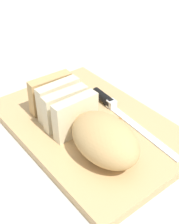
# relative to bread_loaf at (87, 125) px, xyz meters

# --- Properties ---
(ground_plane) EXTENTS (3.00, 3.00, 0.00)m
(ground_plane) POSITION_rel_bread_loaf_xyz_m (0.05, -0.04, -0.06)
(ground_plane) COLOR beige
(cutting_board) EXTENTS (0.45, 0.32, 0.02)m
(cutting_board) POSITION_rel_bread_loaf_xyz_m (0.05, -0.04, -0.05)
(cutting_board) COLOR tan
(cutting_board) RESTS_ON ground_plane
(bread_loaf) EXTENTS (0.29, 0.11, 0.09)m
(bread_loaf) POSITION_rel_bread_loaf_xyz_m (0.00, 0.00, 0.00)
(bread_loaf) COLOR tan
(bread_loaf) RESTS_ON cutting_board
(bread_knife) EXTENTS (0.28, 0.03, 0.02)m
(bread_knife) POSITION_rel_bread_loaf_xyz_m (0.06, -0.12, -0.03)
(bread_knife) COLOR silver
(bread_knife) RESTS_ON cutting_board
(crumb_near_knife) EXTENTS (0.01, 0.01, 0.01)m
(crumb_near_knife) POSITION_rel_bread_loaf_xyz_m (0.01, -0.10, -0.04)
(crumb_near_knife) COLOR #A8753D
(crumb_near_knife) RESTS_ON cutting_board
(crumb_near_loaf) EXTENTS (0.00, 0.00, 0.00)m
(crumb_near_loaf) POSITION_rel_bread_loaf_xyz_m (0.11, -0.02, -0.04)
(crumb_near_loaf) COLOR #A8753D
(crumb_near_loaf) RESTS_ON cutting_board
(crumb_stray_left) EXTENTS (0.01, 0.01, 0.01)m
(crumb_stray_left) POSITION_rel_bread_loaf_xyz_m (0.05, -0.01, -0.04)
(crumb_stray_left) COLOR #A8753D
(crumb_stray_left) RESTS_ON cutting_board
(crumb_stray_right) EXTENTS (0.00, 0.00, 0.00)m
(crumb_stray_right) POSITION_rel_bread_loaf_xyz_m (0.09, 0.00, -0.04)
(crumb_stray_right) COLOR #A8753D
(crumb_stray_right) RESTS_ON cutting_board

